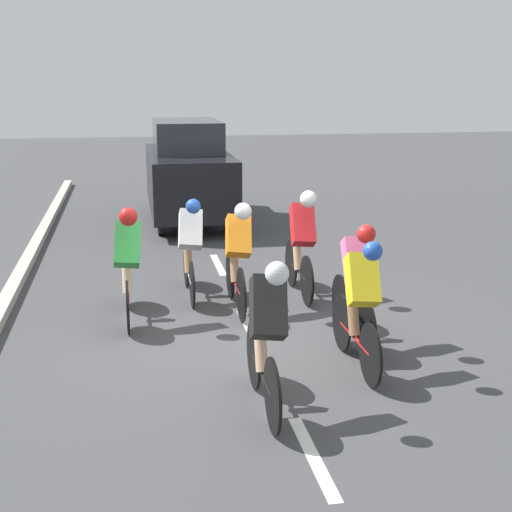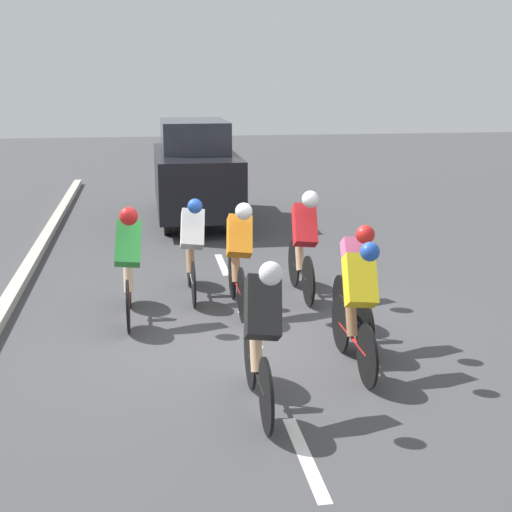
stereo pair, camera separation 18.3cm
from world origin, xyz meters
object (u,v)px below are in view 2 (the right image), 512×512
object	(u,v)px
cyclist_red	(304,240)
cyclist_orange	(239,254)
cyclist_green	(128,260)
cyclist_white	(192,245)
cyclist_pink	(356,280)
support_car	(195,172)
cyclist_black	(261,332)
cyclist_yellow	(358,302)

from	to	relation	value
cyclist_red	cyclist_orange	size ratio (longest dim) A/B	0.97
cyclist_orange	cyclist_green	bearing A→B (deg)	7.88
cyclist_white	cyclist_green	xyz separation A→B (m)	(0.88, 0.90, 0.05)
cyclist_red	cyclist_pink	world-z (taller)	cyclist_red
cyclist_white	cyclist_pink	world-z (taller)	cyclist_pink
cyclist_orange	cyclist_pink	size ratio (longest dim) A/B	1.03
cyclist_white	support_car	size ratio (longest dim) A/B	0.40
cyclist_white	cyclist_black	bearing A→B (deg)	95.92
support_car	cyclist_orange	bearing A→B (deg)	91.04
cyclist_yellow	cyclist_white	bearing A→B (deg)	-61.66
cyclist_red	cyclist_green	xyz separation A→B (m)	(2.46, 0.67, -0.02)
cyclist_red	cyclist_orange	xyz separation A→B (m)	(1.00, 0.47, -0.04)
cyclist_black	support_car	xyz separation A→B (m)	(-0.08, -9.38, 0.29)
cyclist_black	support_car	world-z (taller)	support_car
cyclist_red	cyclist_yellow	distance (m)	2.68
cyclist_white	cyclist_orange	xyz separation A→B (m)	(-0.58, 0.70, 0.02)
cyclist_green	cyclist_orange	bearing A→B (deg)	-172.12
cyclist_red	cyclist_pink	xyz separation A→B (m)	(-0.20, 1.90, -0.06)
cyclist_green	cyclist_yellow	distance (m)	3.17
cyclist_orange	cyclist_pink	distance (m)	1.87
cyclist_black	cyclist_yellow	xyz separation A→B (m)	(-1.18, -0.83, -0.03)
cyclist_red	cyclist_orange	world-z (taller)	cyclist_red
cyclist_white	cyclist_yellow	xyz separation A→B (m)	(-1.57, 2.91, -0.01)
cyclist_black	cyclist_white	xyz separation A→B (m)	(0.39, -3.74, -0.03)
cyclist_red	cyclist_black	distance (m)	3.70
cyclist_white	cyclist_yellow	size ratio (longest dim) A/B	1.00
cyclist_green	support_car	distance (m)	6.68
cyclist_red	cyclist_white	distance (m)	1.60
cyclist_black	cyclist_yellow	bearing A→B (deg)	-145.13
cyclist_black	cyclist_red	bearing A→B (deg)	-108.81
cyclist_yellow	support_car	world-z (taller)	support_car
cyclist_red	cyclist_black	size ratio (longest dim) A/B	1.01
cyclist_black	cyclist_yellow	world-z (taller)	cyclist_black
cyclist_red	cyclist_white	bearing A→B (deg)	-8.40
cyclist_green	cyclist_pink	size ratio (longest dim) A/B	1.02
cyclist_orange	cyclist_yellow	size ratio (longest dim) A/B	1.03
cyclist_white	cyclist_green	distance (m)	1.26
cyclist_red	cyclist_orange	bearing A→B (deg)	25.06
cyclist_pink	cyclist_black	bearing A→B (deg)	49.03
cyclist_yellow	support_car	xyz separation A→B (m)	(1.11, -8.55, 0.32)
cyclist_green	cyclist_yellow	world-z (taller)	cyclist_green
cyclist_black	cyclist_pink	bearing A→B (deg)	-130.97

